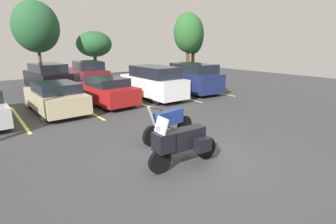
% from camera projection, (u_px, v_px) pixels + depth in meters
% --- Properties ---
extents(ground, '(44.00, 44.00, 0.10)m').
position_uv_depth(ground, '(202.00, 160.00, 7.36)').
color(ground, '#38383A').
extents(motorcycle_touring, '(2.18, 0.90, 1.44)m').
position_uv_depth(motorcycle_touring, '(182.00, 142.00, 6.73)').
color(motorcycle_touring, black).
rests_on(motorcycle_touring, ground).
extents(motorcycle_second, '(2.25, 0.63, 1.31)m').
position_uv_depth(motorcycle_second, '(169.00, 123.00, 8.67)').
color(motorcycle_second, black).
rests_on(motorcycle_second, ground).
extents(parking_stripes, '(20.13, 5.17, 0.01)m').
position_uv_depth(parking_stripes, '(54.00, 113.00, 12.12)').
color(parking_stripes, '#EAE066').
rests_on(parking_stripes, ground).
extents(car_champagne, '(1.97, 4.38, 1.43)m').
position_uv_depth(car_champagne, '(55.00, 98.00, 12.13)').
color(car_champagne, '#C1B289').
rests_on(car_champagne, ground).
extents(car_red, '(2.06, 4.39, 1.43)m').
position_uv_depth(car_red, '(106.00, 91.00, 13.79)').
color(car_red, maroon).
rests_on(car_red, ground).
extents(car_white, '(1.81, 4.72, 1.90)m').
position_uv_depth(car_white, '(153.00, 82.00, 15.16)').
color(car_white, white).
rests_on(car_white, ground).
extents(car_navy, '(2.21, 4.76, 1.91)m').
position_uv_depth(car_navy, '(191.00, 78.00, 17.07)').
color(car_navy, navy).
rests_on(car_navy, ground).
extents(car_far_black, '(2.30, 4.64, 1.86)m').
position_uv_depth(car_far_black, '(48.00, 77.00, 17.65)').
color(car_far_black, black).
rests_on(car_far_black, ground).
extents(car_far_maroon, '(2.18, 4.82, 1.90)m').
position_uv_depth(car_far_maroon, '(88.00, 74.00, 19.32)').
color(car_far_maroon, maroon).
rests_on(car_far_maroon, ground).
extents(tree_left, '(3.03, 3.03, 6.28)m').
position_uv_depth(tree_left, '(188.00, 33.00, 27.00)').
color(tree_left, '#4C3823').
rests_on(tree_left, ground).
extents(tree_right, '(2.48, 2.48, 6.35)m').
position_uv_depth(tree_right, '(193.00, 35.00, 30.86)').
color(tree_right, '#4C3823').
rests_on(tree_right, ground).
extents(tree_far_right, '(3.73, 3.73, 6.59)m').
position_uv_depth(tree_far_right, '(36.00, 27.00, 21.55)').
color(tree_far_right, '#4C3823').
rests_on(tree_far_right, ground).
extents(tree_center, '(3.44, 3.44, 4.36)m').
position_uv_depth(tree_center, '(94.00, 44.00, 25.70)').
color(tree_center, '#4C3823').
rests_on(tree_center, ground).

